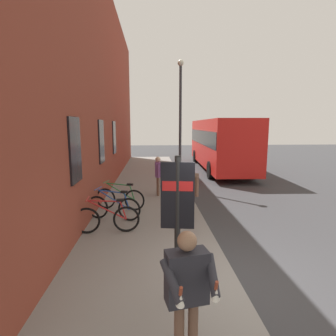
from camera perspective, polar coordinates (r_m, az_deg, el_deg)
The scene contains 12 objects.
ground at distance 11.37m, azimuth 9.96°, elevation -6.37°, with size 60.00×60.00×0.00m, color #38383A.
sidewalk_pavement at distance 12.99m, azimuth -4.04°, elevation -4.03°, with size 24.00×3.50×0.12m, color gray.
station_facade at distance 13.92m, azimuth -13.03°, elevation 15.68°, with size 22.00×0.65×9.32m.
bicycle_mid_rack at distance 7.53m, azimuth -12.84°, elevation -10.48°, with size 0.48×1.77×0.97m.
bicycle_under_window at distance 8.48m, azimuth -11.53°, elevation -8.19°, with size 0.64×1.72×0.97m.
bicycle_end_of_row at distance 9.44m, azimuth -10.14°, elevation -6.38°, with size 0.61×1.73×0.97m.
transit_info_sign at distance 4.43m, azimuth 2.04°, elevation -7.76°, with size 0.16×0.56×2.40m.
city_bus at distance 18.67m, azimuth 10.83°, elevation 5.59°, with size 10.58×2.92×3.35m.
pedestrian_crossing_street at distance 7.91m, azimuth 4.49°, elevation -4.19°, with size 0.53×0.54×1.75m.
pedestrian_by_facade at distance 11.05m, azimuth -2.15°, elevation -0.83°, with size 0.61×0.24×1.61m.
tourist_with_hotdogs at distance 3.38m, azimuth 4.10°, elevation -23.68°, with size 0.65×0.64×1.70m.
street_lamp at distance 12.36m, azimuth 2.63°, elevation 11.27°, with size 0.28×0.28×5.73m.
Camera 1 is at (-4.65, 1.62, 3.00)m, focal length 28.70 mm.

